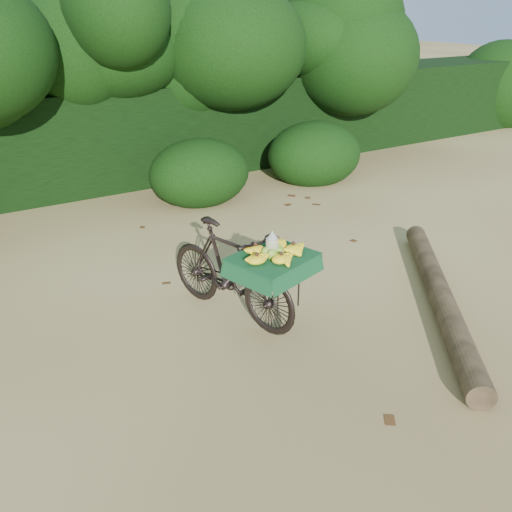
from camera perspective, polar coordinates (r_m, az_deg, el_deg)
ground at (r=5.70m, az=-0.26°, el=-8.95°), size 80.00×80.00×0.00m
vendor_bicycle at (r=5.86m, az=-2.57°, el=-1.56°), size 1.15×1.94×1.10m
fallen_log at (r=6.62m, az=18.79°, el=-3.89°), size 2.45×3.06×0.26m
hedge_backdrop at (r=10.87m, az=-18.10°, el=11.68°), size 26.00×1.80×1.80m
tree_row at (r=9.78m, az=-21.54°, el=16.43°), size 14.50×2.00×4.00m
bush_clumps at (r=9.26m, az=-11.55°, el=7.34°), size 8.80×1.70×0.90m
leaf_litter at (r=6.17m, az=-3.40°, el=-6.02°), size 7.00×7.30×0.01m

